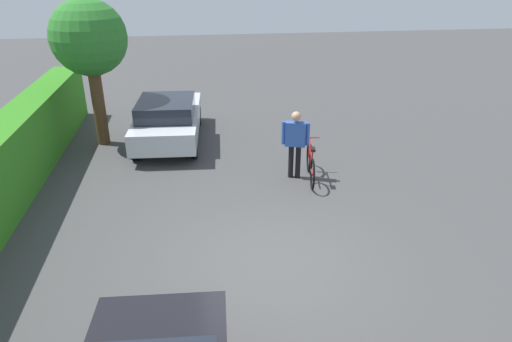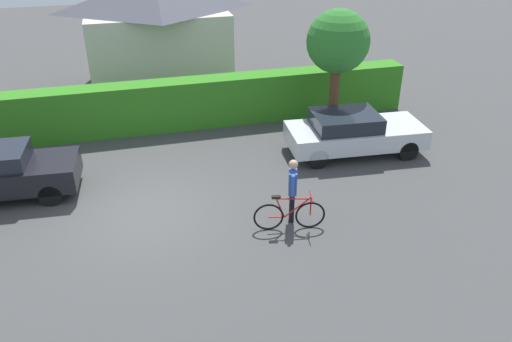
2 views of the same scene
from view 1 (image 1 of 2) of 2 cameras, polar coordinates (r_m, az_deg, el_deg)
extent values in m
plane|color=#424242|center=(8.32, 1.83, -11.87)|extent=(60.00, 60.00, 0.00)
cube|color=silver|center=(14.07, -10.99, 6.23)|extent=(4.45, 2.11, 0.60)
cube|color=#1E232D|center=(13.55, -11.32, 7.87)|extent=(2.16, 1.73, 0.46)
cylinder|color=black|center=(15.66, -13.37, 6.74)|extent=(0.65, 0.22, 0.63)
cylinder|color=black|center=(15.49, -7.37, 7.02)|extent=(0.65, 0.22, 0.63)
cylinder|color=black|center=(12.92, -15.09, 2.73)|extent=(0.65, 0.22, 0.63)
cylinder|color=black|center=(12.72, -7.86, 3.02)|extent=(0.65, 0.22, 0.63)
torus|color=black|center=(11.83, 6.69, 1.73)|extent=(0.76, 0.18, 0.76)
torus|color=black|center=(10.88, 7.16, -0.42)|extent=(0.76, 0.18, 0.76)
cylinder|color=#B21E1E|center=(11.44, 6.89, 2.25)|extent=(0.67, 0.15, 0.57)
cylinder|color=#B21E1E|center=(11.03, 7.09, 1.45)|extent=(0.25, 0.08, 0.58)
cylinder|color=#B21E1E|center=(11.22, 7.02, 3.18)|extent=(0.82, 0.18, 0.08)
cylinder|color=#B21E1E|center=(11.06, 7.06, -0.03)|extent=(0.40, 0.10, 0.05)
cylinder|color=#B21E1E|center=(11.74, 6.75, 2.90)|extent=(0.04, 0.04, 0.52)
cube|color=black|center=(10.82, 7.23, 2.74)|extent=(0.23, 0.14, 0.06)
cylinder|color=#B21E1E|center=(11.63, 6.82, 4.23)|extent=(0.11, 0.50, 0.03)
cylinder|color=black|center=(11.41, 4.44, 1.23)|extent=(0.13, 0.13, 0.86)
cylinder|color=black|center=(11.40, 5.34, 1.17)|extent=(0.13, 0.13, 0.86)
cube|color=#3359B2|center=(11.14, 5.03, 4.67)|extent=(0.35, 0.54, 0.61)
sphere|color=tan|center=(10.99, 5.11, 6.91)|extent=(0.23, 0.23, 0.23)
cylinder|color=#3359B2|center=(11.16, 3.48, 4.84)|extent=(0.09, 0.09, 0.58)
cylinder|color=#3359B2|center=(11.12, 6.58, 4.65)|extent=(0.09, 0.09, 0.58)
cylinder|color=brown|center=(14.16, -19.32, 8.09)|extent=(0.36, 0.36, 2.50)
sphere|color=#2D792B|center=(13.78, -20.44, 15.58)|extent=(2.11, 2.11, 2.11)
camera|label=2|loc=(14.74, 61.41, 23.18)|focal=36.04mm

